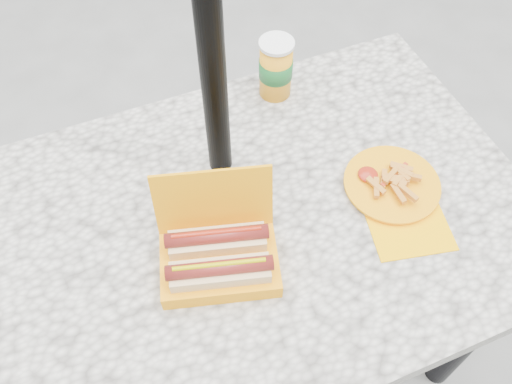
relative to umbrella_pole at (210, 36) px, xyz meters
name	(u,v)px	position (x,y,z in m)	size (l,w,h in m)	color
ground	(251,345)	(0.00, -0.16, -1.10)	(60.00, 60.00, 0.00)	slate
picnic_table	(248,246)	(0.00, -0.16, -0.46)	(1.20, 0.80, 0.75)	beige
umbrella_pole	(210,36)	(0.00, 0.00, 0.00)	(0.05, 0.05, 2.20)	black
hotdog_box	(219,256)	(-0.09, -0.24, -0.31)	(0.26, 0.23, 0.18)	orange
fries_plate	(393,186)	(0.32, -0.21, -0.34)	(0.22, 0.29, 0.04)	#FFAF00
soda_cup	(276,68)	(0.20, 0.16, -0.27)	(0.08, 0.08, 0.15)	#FBA019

